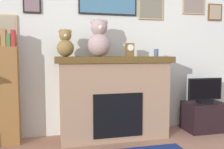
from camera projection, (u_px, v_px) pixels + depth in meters
name	position (u px, v px, depth m)	size (l,w,h in m)	color
back_wall	(119.00, 44.00, 3.54)	(5.20, 0.15, 2.60)	silver
fireplace	(114.00, 97.00, 3.27)	(1.57, 0.55, 1.12)	#98775C
bookshelf	(2.00, 92.00, 2.97)	(0.42, 0.16, 1.46)	brown
tv_stand	(204.00, 116.00, 3.58)	(0.58, 0.40, 0.43)	black
television	(205.00, 91.00, 3.54)	(0.55, 0.14, 0.37)	black
candle_jar	(156.00, 53.00, 3.34)	(0.06, 0.06, 0.11)	#4C517A
mantel_clock	(130.00, 50.00, 3.25)	(0.11, 0.08, 0.18)	brown
teddy_bear_cream	(65.00, 44.00, 3.04)	(0.22, 0.22, 0.35)	olive
teddy_bear_tan	(99.00, 40.00, 3.13)	(0.31, 0.31, 0.50)	#AA8D8E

